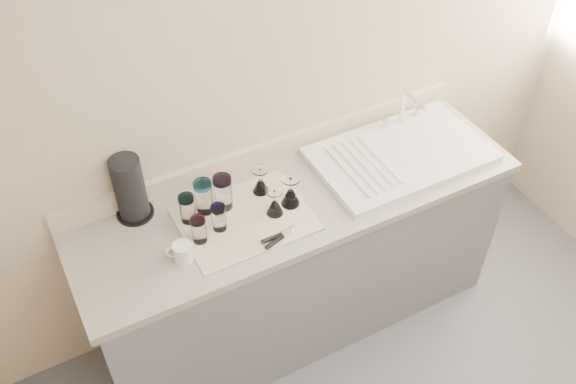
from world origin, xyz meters
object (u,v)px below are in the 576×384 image
tumbler_cyan (204,197)px  white_mug (182,252)px  tumbler_blue (219,217)px  goblet_front_left (275,205)px  goblet_back_left (260,184)px  goblet_front_right (291,195)px  tumbler_teal (187,208)px  sink_unit (401,154)px  tumbler_magenta (199,229)px  paper_towel_roll (130,189)px  tumbler_purple (223,192)px  can_opener (279,237)px

tumbler_cyan → white_mug: size_ratio=1.33×
tumbler_blue → goblet_front_left: goblet_front_left is taller
goblet_back_left → white_mug: (-0.45, -0.20, -0.01)m
goblet_front_left → goblet_front_right: goblet_front_right is taller
tumbler_teal → goblet_back_left: tumbler_teal is taller
sink_unit → tumbler_magenta: (-1.04, -0.05, 0.05)m
tumbler_teal → paper_towel_roll: 0.25m
sink_unit → tumbler_blue: 0.95m
tumbler_teal → goblet_front_right: bearing=-14.9°
goblet_front_right → paper_towel_roll: 0.68m
goblet_front_left → paper_towel_roll: bearing=151.9°
tumbler_cyan → tumbler_blue: size_ratio=1.28×
tumbler_purple → tumbler_blue: (-0.07, -0.11, -0.02)m
tumbler_magenta → white_mug: 0.12m
tumbler_magenta → goblet_front_right: 0.43m
tumbler_blue → goblet_back_left: 0.28m
tumbler_cyan → tumbler_magenta: size_ratio=1.28×
white_mug → paper_towel_roll: (-0.09, 0.33, 0.11)m
goblet_back_left → white_mug: bearing=-156.0°
tumbler_cyan → can_opener: tumbler_cyan is taller
tumbler_teal → white_mug: tumbler_teal is taller
tumbler_teal → tumbler_cyan: 0.09m
tumbler_purple → can_opener: tumbler_purple is taller
tumbler_blue → can_opener: 0.26m
tumbler_teal → goblet_front_right: (0.43, -0.11, -0.02)m
tumbler_purple → white_mug: bearing=-144.4°
tumbler_cyan → can_opener: bearing=-55.3°
white_mug → goblet_front_right: bearing=7.5°
tumbler_purple → white_mug: 0.33m
tumbler_teal → goblet_back_left: size_ratio=1.04×
sink_unit → tumbler_purple: size_ratio=4.99×
tumbler_blue → white_mug: (-0.20, -0.08, -0.03)m
tumbler_purple → tumbler_blue: tumbler_purple is taller
tumbler_cyan → goblet_front_left: (0.26, -0.16, -0.04)m
tumbler_cyan → goblet_front_right: bearing=-21.4°
goblet_back_left → goblet_front_right: 0.15m
tumbler_purple → goblet_front_left: (0.18, -0.14, -0.04)m
tumbler_cyan → tumbler_magenta: (-0.09, -0.15, -0.02)m
paper_towel_roll → goblet_front_right: bearing=-23.1°
tumbler_magenta → can_opener: tumbler_magenta is taller
tumbler_purple → goblet_back_left: bearing=2.9°
goblet_back_left → tumbler_cyan: bearing=178.8°
sink_unit → white_mug: (-1.14, -0.11, 0.02)m
goblet_front_left → white_mug: 0.45m
goblet_front_right → tumbler_blue: bearing=178.3°
tumbler_purple → sink_unit: bearing=-5.5°
paper_towel_roll → tumbler_teal: bearing=-38.4°
tumbler_magenta → can_opener: (0.29, -0.15, -0.05)m
white_mug → goblet_front_left: bearing=6.5°
tumbler_blue → goblet_front_right: size_ratio=0.83×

